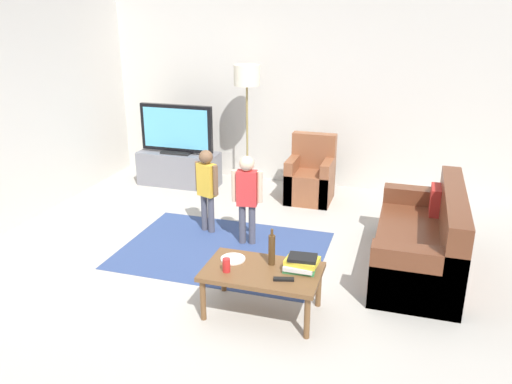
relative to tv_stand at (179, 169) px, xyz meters
name	(u,v)px	position (x,y,z in m)	size (l,w,h in m)	color
ground	(239,271)	(1.72, -2.30, -0.24)	(7.80, 7.80, 0.00)	#B2ADA3
wall_back	(305,93)	(1.72, 0.70, 1.11)	(6.00, 0.12, 2.70)	silver
area_rug	(223,250)	(1.40, -1.89, -0.24)	(2.20, 1.60, 0.01)	#33477A
tv_stand	(179,169)	(0.00, 0.00, 0.00)	(1.20, 0.44, 0.50)	slate
tv	(176,130)	(0.00, -0.02, 0.60)	(1.10, 0.28, 0.71)	black
couch	(426,244)	(3.51, -1.70, 0.05)	(0.80, 1.80, 0.86)	brown
armchair	(311,179)	(2.00, -0.04, 0.05)	(0.60, 0.60, 0.90)	brown
floor_lamp	(247,82)	(1.02, 0.15, 1.30)	(0.36, 0.36, 1.78)	#262626
child_near_tv	(207,183)	(1.05, -1.46, 0.36)	(0.32, 0.19, 1.00)	#4C4C59
child_center	(247,192)	(1.60, -1.64, 0.37)	(0.34, 0.17, 1.03)	#4C4C59
coffee_table	(262,275)	(2.16, -2.94, 0.13)	(1.00, 0.60, 0.42)	brown
book_stack	(301,263)	(2.48, -2.84, 0.24)	(0.30, 0.24, 0.14)	#388C4C
bottle	(272,249)	(2.21, -2.82, 0.32)	(0.06, 0.06, 0.33)	#4C3319
tv_remote	(284,279)	(2.38, -3.06, 0.19)	(0.17, 0.05, 0.02)	black
soda_can	(226,265)	(1.88, -3.06, 0.24)	(0.07, 0.07, 0.12)	red
plate	(233,259)	(1.86, -2.84, 0.18)	(0.22, 0.22, 0.02)	white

